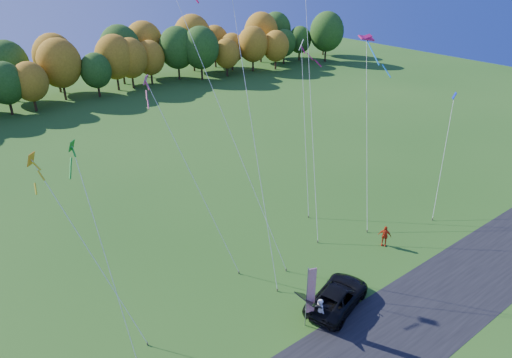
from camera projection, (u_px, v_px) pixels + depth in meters
ground at (315, 314)px, 28.28m from camera, size 160.00×160.00×0.00m
asphalt_strip at (365, 354)px, 25.43m from camera, size 90.00×6.00×0.01m
tree_line at (55, 106)px, 67.43m from camera, size 116.00×12.00×10.00m
black_suv at (338, 296)px, 28.68m from camera, size 5.70×3.80×1.45m
person_tailgate_a at (320, 312)px, 27.11m from camera, size 0.52×0.73×1.89m
person_tailgate_b at (310, 306)px, 27.71m from camera, size 0.87×0.98×1.69m
person_east at (385, 236)px, 34.62m from camera, size 0.88×1.05×1.68m
feather_flag at (310, 290)px, 26.32m from camera, size 0.53×0.24×4.25m
kite_delta_blue at (217, 100)px, 30.44m from camera, size 4.66×12.56×23.46m
kite_parafoil_orange at (309, 65)px, 35.75m from camera, size 8.72×11.76×24.94m
kite_delta_red at (249, 104)px, 29.56m from camera, size 4.19×10.83×23.35m
kite_parafoil_rainbow at (367, 130)px, 37.68m from camera, size 7.55×7.54×14.26m
kite_diamond_yellow at (90, 252)px, 25.52m from camera, size 3.25×7.50×10.65m
kite_diamond_green at (95, 221)px, 23.94m from camera, size 0.96×5.39×11.72m
kite_diamond_white at (305, 129)px, 38.67m from camera, size 4.31×6.36×14.01m
kite_diamond_pink at (194, 179)px, 30.57m from camera, size 3.10×6.96×13.37m
kite_diamond_blue_low at (444, 156)px, 39.02m from camera, size 6.32×3.87×9.54m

